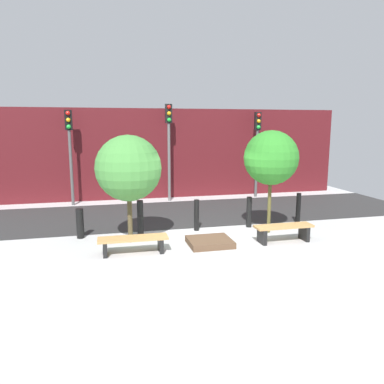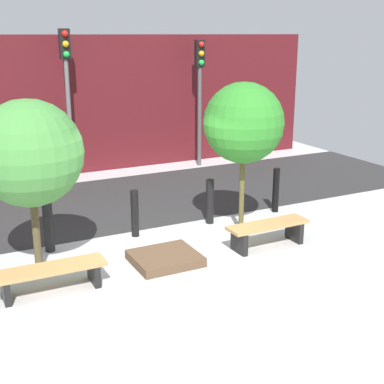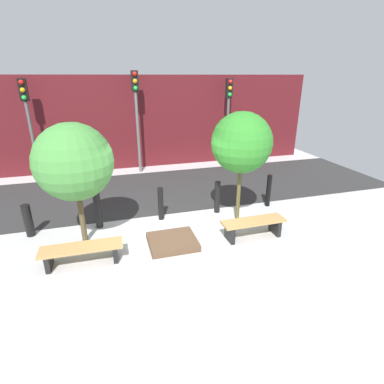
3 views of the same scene
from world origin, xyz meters
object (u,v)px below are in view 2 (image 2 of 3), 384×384
(planter_bed, at_px, (165,258))
(traffic_light_mid_west, at_px, (67,79))
(bench_left, at_px, (51,274))
(traffic_light_mid_east, at_px, (200,81))
(tree_behind_left_bench, at_px, (29,154))
(bollard_left, at_px, (48,225))
(bollard_right, at_px, (210,202))
(bench_right, at_px, (268,230))
(bollard_far_right, at_px, (276,190))
(bollard_center, at_px, (135,213))
(tree_behind_right_bench, at_px, (244,123))

(planter_bed, relative_size, traffic_light_mid_west, 0.28)
(bench_left, height_order, traffic_light_mid_east, traffic_light_mid_east)
(tree_behind_left_bench, height_order, bollard_left, tree_behind_left_bench)
(bench_left, xyz_separation_m, bollard_right, (3.79, 1.67, 0.18))
(planter_bed, bearing_deg, traffic_light_mid_east, 57.52)
(bench_right, relative_size, bollard_far_right, 1.61)
(bench_left, relative_size, tree_behind_left_bench, 0.59)
(bollard_center, bearing_deg, bollard_right, 0.00)
(bollard_left, height_order, bollard_right, bollard_left)
(tree_behind_right_bench, distance_m, bollard_right, 1.94)
(tree_behind_right_bench, relative_size, bollard_far_right, 2.99)
(bench_left, distance_m, tree_behind_right_bench, 4.68)
(bench_right, xyz_separation_m, traffic_light_mid_east, (1.91, 6.46, 2.27))
(traffic_light_mid_west, height_order, traffic_light_mid_east, traffic_light_mid_west)
(bench_left, bearing_deg, bollard_right, 24.51)
(bench_right, xyz_separation_m, bollard_right, (-0.35, 1.67, 0.15))
(bollard_left, xyz_separation_m, traffic_light_mid_east, (5.71, 4.78, 2.09))
(planter_bed, height_order, bollard_right, bollard_right)
(bench_left, bearing_deg, traffic_light_mid_east, 47.54)
(bollard_center, height_order, bollard_far_right, bollard_far_right)
(bollard_left, distance_m, traffic_light_mid_west, 5.57)
(bench_right, bearing_deg, planter_bed, 173.78)
(bench_left, distance_m, bollard_far_right, 5.77)
(planter_bed, height_order, bollard_left, bollard_left)
(traffic_light_mid_west, bearing_deg, bollard_far_right, -54.25)
(planter_bed, distance_m, bollard_center, 1.53)
(bench_right, height_order, bollard_center, bollard_center)
(bollard_right, bearing_deg, bollard_left, 180.00)
(tree_behind_left_bench, xyz_separation_m, traffic_light_mid_east, (6.06, 5.49, 0.54))
(tree_behind_left_bench, relative_size, tree_behind_right_bench, 0.97)
(bollard_far_right, distance_m, traffic_light_mid_west, 6.32)
(traffic_light_mid_east, bearing_deg, tree_behind_right_bench, -109.18)
(planter_bed, height_order, bollard_center, bollard_center)
(bench_right, xyz_separation_m, traffic_light_mid_west, (-2.07, 6.46, 2.46))
(bench_left, xyz_separation_m, planter_bed, (2.07, 0.20, -0.23))
(tree_behind_left_bench, bearing_deg, planter_bed, -20.22)
(bollard_left, bearing_deg, bollard_far_right, 0.00)
(traffic_light_mid_west, bearing_deg, planter_bed, -90.00)
(bollard_center, bearing_deg, bollard_left, 180.00)
(bench_right, height_order, tree_behind_left_bench, tree_behind_left_bench)
(tree_behind_right_bench, xyz_separation_m, traffic_light_mid_west, (-2.07, 5.50, 0.54))
(planter_bed, distance_m, tree_behind_left_bench, 2.96)
(tree_behind_left_bench, height_order, traffic_light_mid_east, traffic_light_mid_east)
(tree_behind_right_bench, bearing_deg, traffic_light_mid_west, 110.66)
(tree_behind_left_bench, distance_m, bollard_center, 2.70)
(bollard_left, relative_size, traffic_light_mid_west, 0.25)
(bench_left, bearing_deg, bollard_center, 39.64)
(bench_right, xyz_separation_m, planter_bed, (-2.07, 0.20, -0.26))
(bench_right, bearing_deg, bollard_right, 101.11)
(traffic_light_mid_west, bearing_deg, bollard_left, -109.79)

